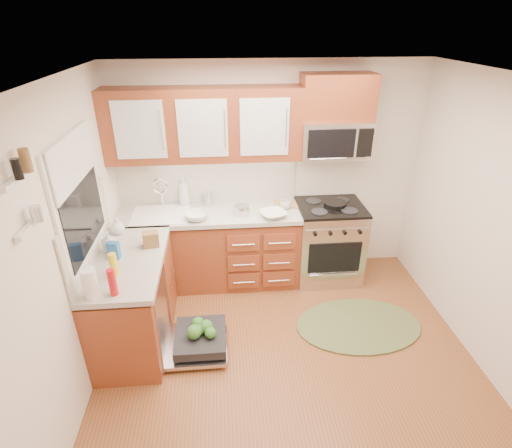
{
  "coord_description": "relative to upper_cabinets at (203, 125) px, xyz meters",
  "views": [
    {
      "loc": [
        -0.55,
        -2.63,
        2.87
      ],
      "look_at": [
        -0.24,
        0.85,
        1.06
      ],
      "focal_mm": 28.0,
      "sensor_mm": 36.0,
      "label": 1
    }
  ],
  "objects": [
    {
      "name": "floor",
      "position": [
        0.73,
        -1.57,
        -1.88
      ],
      "size": [
        3.5,
        3.5,
        0.0
      ],
      "primitive_type": "plane",
      "color": "brown",
      "rests_on": "ground"
    },
    {
      "name": "ceiling",
      "position": [
        0.73,
        -1.57,
        0.62
      ],
      "size": [
        3.5,
        3.5,
        0.0
      ],
      "primitive_type": "plane",
      "rotation": [
        3.14,
        0.0,
        0.0
      ],
      "color": "white",
      "rests_on": "ground"
    },
    {
      "name": "wall_back",
      "position": [
        0.73,
        0.18,
        -0.62
      ],
      "size": [
        3.5,
        0.04,
        2.5
      ],
      "primitive_type": "cube",
      "color": "silver",
      "rests_on": "ground"
    },
    {
      "name": "wall_left",
      "position": [
        -1.02,
        -1.57,
        -0.62
      ],
      "size": [
        0.04,
        3.5,
        2.5
      ],
      "primitive_type": "cube",
      "color": "silver",
      "rests_on": "ground"
    },
    {
      "name": "wall_right",
      "position": [
        2.48,
        -1.57,
        -0.62
      ],
      "size": [
        0.04,
        3.5,
        2.5
      ],
      "primitive_type": "cube",
      "color": "silver",
      "rests_on": "ground"
    },
    {
      "name": "base_cabinet_back",
      "position": [
        0.0,
        -0.12,
        -1.45
      ],
      "size": [
        2.05,
        0.6,
        0.85
      ],
      "primitive_type": "cube",
      "color": "maroon",
      "rests_on": "ground"
    },
    {
      "name": "base_cabinet_left",
      "position": [
        -0.72,
        -1.05,
        -1.45
      ],
      "size": [
        0.6,
        1.25,
        0.85
      ],
      "primitive_type": "cube",
      "color": "maroon",
      "rests_on": "ground"
    },
    {
      "name": "countertop_back",
      "position": [
        0.0,
        -0.14,
        -0.97
      ],
      "size": [
        2.07,
        0.64,
        0.05
      ],
      "primitive_type": "cube",
      "color": "#AFA9A0",
      "rests_on": "base_cabinet_back"
    },
    {
      "name": "countertop_left",
      "position": [
        -0.71,
        -1.05,
        -0.97
      ],
      "size": [
        0.64,
        1.27,
        0.05
      ],
      "primitive_type": "cube",
      "color": "#AFA9A0",
      "rests_on": "base_cabinet_left"
    },
    {
      "name": "backsplash_back",
      "position": [
        0.0,
        0.16,
        -0.67
      ],
      "size": [
        2.05,
        0.02,
        0.57
      ],
      "primitive_type": "cube",
      "color": "beige",
      "rests_on": "ground"
    },
    {
      "name": "backsplash_left",
      "position": [
        -1.01,
        -1.05,
        -0.67
      ],
      "size": [
        0.02,
        1.25,
        0.57
      ],
      "primitive_type": "cube",
      "color": "beige",
      "rests_on": "ground"
    },
    {
      "name": "upper_cabinets",
      "position": [
        0.0,
        0.0,
        0.0
      ],
      "size": [
        2.05,
        0.35,
        0.75
      ],
      "primitive_type": null,
      "color": "maroon",
      "rests_on": "ground"
    },
    {
      "name": "cabinet_over_mw",
      "position": [
        1.41,
        0.0,
        0.26
      ],
      "size": [
        0.76,
        0.35,
        0.47
      ],
      "primitive_type": "cube",
      "color": "maroon",
      "rests_on": "ground"
    },
    {
      "name": "range",
      "position": [
        1.41,
        -0.15,
        -1.4
      ],
      "size": [
        0.76,
        0.64,
        0.95
      ],
      "primitive_type": null,
      "color": "silver",
      "rests_on": "ground"
    },
    {
      "name": "microwave",
      "position": [
        1.41,
        -0.02,
        -0.18
      ],
      "size": [
        0.76,
        0.38,
        0.4
      ],
      "primitive_type": null,
      "color": "silver",
      "rests_on": "ground"
    },
    {
      "name": "sink",
      "position": [
        -0.52,
        -0.16,
        -1.07
      ],
      "size": [
        0.62,
        0.5,
        0.26
      ],
      "primitive_type": null,
      "color": "white",
      "rests_on": "ground"
    },
    {
      "name": "dishwasher",
      "position": [
        -0.13,
        -1.27,
        -1.77
      ],
      "size": [
        0.7,
        0.6,
        0.2
      ],
      "primitive_type": null,
      "color": "silver",
      "rests_on": "ground"
    },
    {
      "name": "window",
      "position": [
        -1.01,
        -1.07,
        -0.32
      ],
      "size": [
        0.03,
        1.05,
        1.05
      ],
      "primitive_type": null,
      "color": "white",
      "rests_on": "ground"
    },
    {
      "name": "window_blind",
      "position": [
        -0.98,
        -1.07,
        0.0
      ],
      "size": [
        0.02,
        0.96,
        0.4
      ],
      "primitive_type": "cube",
      "color": "white",
      "rests_on": "ground"
    },
    {
      "name": "shelf_upper",
      "position": [
        -0.99,
        -1.92,
        0.17
      ],
      "size": [
        0.04,
        0.4,
        0.03
      ],
      "primitive_type": "cube",
      "color": "white",
      "rests_on": "ground"
    },
    {
      "name": "shelf_lower",
      "position": [
        -0.99,
        -1.92,
        -0.12
      ],
      "size": [
        0.04,
        0.4,
        0.03
      ],
      "primitive_type": "cube",
      "color": "white",
      "rests_on": "ground"
    },
    {
      "name": "rug",
      "position": [
        1.53,
        -1.1,
        -1.86
      ],
      "size": [
        1.46,
        1.11,
        0.02
      ],
      "primitive_type": null,
      "rotation": [
        0.0,
        0.0,
        -0.22
      ],
      "color": "#596238",
      "rests_on": "ground"
    },
    {
      "name": "skillet",
      "position": [
        1.45,
        -0.15,
        -0.9
      ],
      "size": [
        0.29,
        0.29,
        0.05
      ],
      "primitive_type": "cylinder",
      "rotation": [
        0.0,
        0.0,
        -0.16
      ],
      "color": "black",
      "rests_on": "range"
    },
    {
      "name": "stock_pot",
      "position": [
        0.38,
        -0.22,
        -0.9
      ],
      "size": [
        0.23,
        0.23,
        0.11
      ],
      "primitive_type": "cylinder",
      "rotation": [
        0.0,
        0.0,
        0.39
      ],
      "color": "silver",
      "rests_on": "countertop_back"
    },
    {
      "name": "cutting_board",
      "position": [
        0.91,
        -0.02,
        -0.94
      ],
      "size": [
        0.33,
        0.24,
        0.02
      ],
      "primitive_type": "cube",
      "rotation": [
        0.0,
        0.0,
        -0.2
      ],
      "color": "#A97D4D",
      "rests_on": "countertop_back"
    },
    {
      "name": "canister",
      "position": [
        -0.0,
        0.07,
        -0.88
      ],
      "size": [
        0.1,
        0.1,
        0.15
      ],
      "primitive_type": "cylinder",
      "rotation": [
        0.0,
        0.0,
        -0.09
      ],
      "color": "silver",
      "rests_on": "countertop_back"
    },
    {
      "name": "paper_towel_roll",
      "position": [
        -0.87,
        -1.59,
        -0.82
      ],
      "size": [
        0.15,
        0.15,
        0.25
      ],
      "primitive_type": "cylinder",
      "rotation": [
        0.0,
        0.0,
        0.4
      ],
      "color": "white",
      "rests_on": "countertop_left"
    },
    {
      "name": "mustard_bottle",
      "position": [
        -0.76,
        -1.3,
        -0.85
      ],
      "size": [
        0.08,
        0.08,
        0.21
      ],
      "primitive_type": "cylinder",
      "rotation": [
        0.0,
        0.0,
        0.24
      ],
      "color": "yellow",
      "rests_on": "countertop_left"
    },
    {
      "name": "red_bottle",
      "position": [
        -0.71,
        -1.57,
        -0.83
      ],
      "size": [
        0.06,
        0.06,
        0.23
      ],
      "primitive_type": "cylinder",
      "rotation": [
        0.0,
        0.0,
        0.01
      ],
      "color": "red",
      "rests_on": "countertop_left"
    },
    {
      "name": "wooden_box",
      "position": [
        -0.52,
        -0.84,
        -0.88
      ],
      "size": [
        0.16,
        0.13,
        0.15
      ],
      "primitive_type": "cube",
      "rotation": [
        0.0,
        0.0,
        0.17
      ],
      "color": "brown",
      "rests_on": "countertop_left"
    },
    {
      "name": "blue_carton",
      "position": [
        -0.83,
        -1.02,
        -0.87
      ],
      "size": [
        0.11,
        0.08,
        0.16
      ],
      "primitive_type": "cube",
      "rotation": [
        0.0,
        0.0,
        -0.21
      ],
      "color": "#2562AE",
      "rests_on": "countertop_left"
    },
    {
      "name": "bowl_a",
      "position": [
        0.71,
        -0.32,
        -0.92
      ],
      "size": [
        0.35,
        0.35,
        0.07
      ],
      "primitive_type": "imported",
      "rotation": [
        0.0,
        0.0,
        0.33
      ],
      "color": "#999999",
      "rests_on": "countertop_back"
    },
    {
      "name": "bowl_b",
      "position": [
        -0.12,
        -0.31,
        -0.91
      ],
      "size": [
        0.33,
        0.33,
        0.08
      ],
      "primitive_type": "imported",
      "rotation": [
        0.0,
        0.0,
        -0.37
      ],
      "color": "#999999",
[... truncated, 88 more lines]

